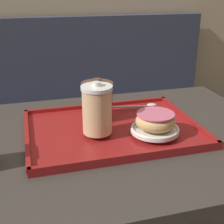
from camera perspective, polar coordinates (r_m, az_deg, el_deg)
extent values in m
cube|color=#33384C|center=(1.91, -4.07, -7.29)|extent=(1.49, 0.44, 0.45)
cube|color=#33384C|center=(1.89, -5.60, 8.73)|extent=(1.49, 0.08, 0.55)
cube|color=#38332D|center=(0.93, 0.61, -5.11)|extent=(1.01, 0.72, 0.03)
cube|color=maroon|center=(0.95, 0.00, -3.25)|extent=(0.51, 0.38, 0.01)
cube|color=maroon|center=(0.79, 3.57, -7.99)|extent=(0.51, 0.01, 0.01)
cube|color=maroon|center=(1.10, -2.52, 1.25)|extent=(0.51, 0.01, 0.01)
cube|color=maroon|center=(0.91, -15.30, -4.25)|extent=(0.01, 0.38, 0.01)
cube|color=maroon|center=(1.03, 13.50, -0.97)|extent=(0.01, 0.38, 0.01)
cylinder|color=#E0B784|center=(0.87, -2.74, 0.14)|extent=(0.08, 0.08, 0.13)
cylinder|color=white|center=(0.84, -2.82, 4.45)|extent=(0.09, 0.09, 0.01)
cylinder|color=white|center=(0.84, -2.83, 5.15)|extent=(0.02, 0.02, 0.01)
cylinder|color=red|center=(0.99, -2.68, 2.08)|extent=(0.10, 0.10, 0.10)
cylinder|color=brown|center=(0.97, -2.74, 5.05)|extent=(0.10, 0.10, 0.01)
cylinder|color=brown|center=(0.97, -2.75, 5.71)|extent=(0.03, 0.03, 0.01)
cylinder|color=white|center=(0.90, 7.82, -3.33)|extent=(0.14, 0.14, 0.01)
torus|color=white|center=(0.90, 7.84, -2.99)|extent=(0.14, 0.14, 0.01)
torus|color=#DBB270|center=(0.89, 7.92, -1.59)|extent=(0.11, 0.11, 0.04)
cylinder|color=#DB6684|center=(0.88, 7.99, -0.35)|extent=(0.11, 0.11, 0.00)
ellipsoid|color=silver|center=(1.08, 7.29, 1.30)|extent=(0.04, 0.03, 0.01)
cube|color=silver|center=(1.07, 3.19, 1.01)|extent=(0.12, 0.03, 0.00)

